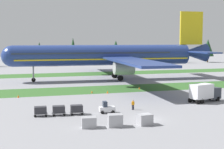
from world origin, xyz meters
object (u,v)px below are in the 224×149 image
at_px(taxiway_marker_3, 139,88).
at_px(taxiway_marker_0, 108,92).
at_px(airliner, 110,55).
at_px(cargo_dolly_lead, 77,109).
at_px(uld_container_0, 115,120).
at_px(uld_container_2, 145,119).
at_px(catering_truck, 205,92).
at_px(taxiway_marker_2, 18,96).
at_px(uld_container_1, 89,122).
at_px(cargo_dolly_third, 40,111).
at_px(taxiway_marker_1, 92,92).
at_px(ground_crew_marshaller, 133,104).
at_px(baggage_tug, 107,108).
at_px(cargo_dolly_second, 59,110).

bearing_deg(taxiway_marker_3, taxiway_marker_0, -156.24).
distance_m(airliner, cargo_dolly_lead, 48.66).
bearing_deg(uld_container_0, uld_container_2, -3.10).
xyz_separation_m(catering_truck, taxiway_marker_2, (-35.10, 15.17, -1.66)).
bearing_deg(uld_container_2, uld_container_1, 175.16).
xyz_separation_m(uld_container_1, uld_container_2, (8.06, -0.68, 0.02)).
height_order(uld_container_0, taxiway_marker_0, uld_container_0).
bearing_deg(taxiway_marker_3, uld_container_2, -109.53).
distance_m(cargo_dolly_third, taxiway_marker_2, 19.22).
xyz_separation_m(taxiway_marker_1, taxiway_marker_2, (-16.30, -1.78, 0.04)).
height_order(ground_crew_marshaller, uld_container_1, ground_crew_marshaller).
bearing_deg(taxiway_marker_0, airliner, 72.58).
xyz_separation_m(baggage_tug, cargo_dolly_third, (-10.81, 0.65, 0.10)).
height_order(baggage_tug, cargo_dolly_third, baggage_tug).
relative_size(catering_truck, taxiway_marker_3, 12.57).
bearing_deg(uld_container_2, cargo_dolly_lead, 131.02).
relative_size(airliner, taxiway_marker_0, 118.78).
xyz_separation_m(taxiway_marker_0, taxiway_marker_2, (-19.57, -0.24, -0.03)).
bearing_deg(uld_container_1, taxiway_marker_3, 58.56).
xyz_separation_m(cargo_dolly_second, uld_container_1, (3.03, -8.91, -0.16)).
bearing_deg(catering_truck, baggage_tug, -94.90).
height_order(catering_truck, taxiway_marker_0, catering_truck).
xyz_separation_m(ground_crew_marshaller, uld_container_0, (-6.30, -10.14, -0.06)).
xyz_separation_m(taxiway_marker_1, taxiway_marker_3, (12.52, 2.53, 0.04)).
height_order(airliner, baggage_tug, airliner).
relative_size(cargo_dolly_lead, catering_truck, 0.31).
bearing_deg(airliner, cargo_dolly_second, 156.92).
height_order(airliner, taxiway_marker_3, airliner).
height_order(baggage_tug, taxiway_marker_0, baggage_tug).
distance_m(cargo_dolly_third, taxiway_marker_1, 24.58).
height_order(cargo_dolly_second, taxiway_marker_1, cargo_dolly_second).
bearing_deg(baggage_tug, uld_container_0, -4.13).
bearing_deg(cargo_dolly_third, ground_crew_marshaller, 95.64).
relative_size(uld_container_0, taxiway_marker_3, 3.43).
height_order(taxiway_marker_1, taxiway_marker_3, taxiway_marker_3).
xyz_separation_m(cargo_dolly_third, taxiway_marker_1, (13.18, 20.74, -0.67)).
bearing_deg(taxiway_marker_1, baggage_tug, -96.34).
bearing_deg(catering_truck, ground_crew_marshaller, -95.54).
xyz_separation_m(cargo_dolly_third, taxiway_marker_2, (-3.11, 18.95, -0.63)).
bearing_deg(cargo_dolly_third, taxiway_marker_0, 142.86).
relative_size(cargo_dolly_second, cargo_dolly_third, 1.00).
height_order(cargo_dolly_third, catering_truck, catering_truck).
distance_m(cargo_dolly_third, ground_crew_marshaller, 15.93).
distance_m(cargo_dolly_lead, cargo_dolly_third, 5.80).
height_order(uld_container_1, taxiway_marker_3, uld_container_1).
bearing_deg(taxiway_marker_2, cargo_dolly_third, -80.67).
bearing_deg(taxiway_marker_2, uld_container_0, -65.92).
xyz_separation_m(cargo_dolly_lead, uld_container_2, (8.19, -9.42, -0.14)).
distance_m(cargo_dolly_lead, uld_container_2, 12.49).
relative_size(baggage_tug, cargo_dolly_lead, 1.17).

